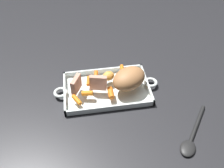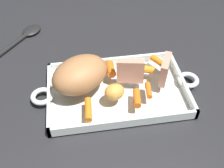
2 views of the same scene
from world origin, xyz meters
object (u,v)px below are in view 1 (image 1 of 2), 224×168
object	(u,v)px
baby_carrot_center_left	(88,81)
baby_carrot_southeast	(96,76)
baby_carrot_northeast	(87,93)
serving_spoon	(191,139)
roast_slice_thin	(76,84)
potato_halved	(108,76)
baby_carrot_long	(111,93)
pork_roast	(129,79)
baby_carrot_short	(77,100)
baby_carrot_center_right	(122,71)
roast_slice_thick	(98,83)
roasting_dish	(107,89)

from	to	relation	value
baby_carrot_center_left	baby_carrot_southeast	distance (m)	0.04
baby_carrot_northeast	serving_spoon	distance (m)	0.44
roast_slice_thin	baby_carrot_northeast	world-z (taller)	roast_slice_thin
roast_slice_thin	potato_halved	xyz separation A→B (m)	(-0.14, -0.05, -0.01)
potato_halved	serving_spoon	xyz separation A→B (m)	(-0.26, 0.33, -0.04)
baby_carrot_northeast	baby_carrot_long	distance (m)	0.10
pork_roast	baby_carrot_short	size ratio (longest dim) A/B	2.92
pork_roast	baby_carrot_southeast	world-z (taller)	pork_roast
baby_carrot_northeast	baby_carrot_southeast	size ratio (longest dim) A/B	0.84
roast_slice_thin	baby_carrot_long	world-z (taller)	roast_slice_thin
baby_carrot_center_right	serving_spoon	world-z (taller)	baby_carrot_center_right
baby_carrot_center_left	baby_carrot_center_right	bearing A→B (deg)	-165.57
roast_slice_thick	potato_halved	bearing A→B (deg)	-134.20
baby_carrot_center_left	roasting_dish	bearing A→B (deg)	154.61
roast_slice_thick	baby_carrot_short	world-z (taller)	roast_slice_thick
pork_roast	baby_carrot_long	xyz separation A→B (m)	(0.08, 0.04, -0.03)
roast_slice_thin	baby_carrot_center_right	world-z (taller)	roast_slice_thin
baby_carrot_northeast	serving_spoon	world-z (taller)	baby_carrot_northeast
pork_roast	baby_carrot_southeast	size ratio (longest dim) A/B	2.76
baby_carrot_short	serving_spoon	size ratio (longest dim) A/B	0.23
roast_slice_thick	baby_carrot_southeast	distance (m)	0.08
roast_slice_thin	baby_carrot_short	distance (m)	0.07
pork_roast	baby_carrot_center_right	distance (m)	0.10
serving_spoon	roast_slice_thin	bearing A→B (deg)	-87.68
pork_roast	potato_halved	world-z (taller)	pork_roast
baby_carrot_northeast	baby_carrot_center_right	size ratio (longest dim) A/B	0.69
baby_carrot_short	baby_carrot_center_right	xyz separation A→B (m)	(-0.21, -0.14, -0.00)
baby_carrot_center_left	roast_slice_thin	bearing A→B (deg)	38.60
roasting_dish	baby_carrot_northeast	size ratio (longest dim) A/B	9.89
roast_slice_thin	baby_carrot_southeast	size ratio (longest dim) A/B	1.25
baby_carrot_center_left	baby_carrot_southeast	world-z (taller)	baby_carrot_southeast
baby_carrot_southeast	baby_carrot_center_right	bearing A→B (deg)	-172.01
baby_carrot_short	baby_carrot_center_left	bearing A→B (deg)	-118.05
baby_carrot_long	baby_carrot_center_left	bearing A→B (deg)	-46.36
roast_slice_thick	roast_slice_thin	bearing A→B (deg)	-3.67
roasting_dish	baby_carrot_long	xyz separation A→B (m)	(-0.01, 0.05, 0.03)
baby_carrot_southeast	baby_carrot_center_right	distance (m)	0.12
serving_spoon	roast_slice_thick	bearing A→B (deg)	-94.36
pork_roast	baby_carrot_northeast	distance (m)	0.18
roast_slice_thick	baby_carrot_center_left	xyz separation A→B (m)	(0.04, -0.05, -0.03)
baby_carrot_short	baby_carrot_southeast	world-z (taller)	baby_carrot_southeast
baby_carrot_center_left	potato_halved	xyz separation A→B (m)	(-0.09, -0.00, 0.01)
baby_carrot_center_left	baby_carrot_center_right	size ratio (longest dim) A/B	0.74
roast_slice_thick	potato_halved	world-z (taller)	roast_slice_thick
roast_slice_thick	baby_carrot_center_left	size ratio (longest dim) A/B	1.44
roasting_dish	baby_carrot_center_left	distance (m)	0.09
baby_carrot_northeast	baby_carrot_short	distance (m)	0.05
roasting_dish	baby_carrot_center_right	xyz separation A→B (m)	(-0.08, -0.08, 0.03)
pork_roast	potato_halved	xyz separation A→B (m)	(0.08, -0.05, -0.02)
roast_slice_thin	potato_halved	distance (m)	0.15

